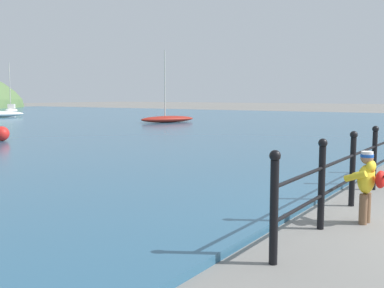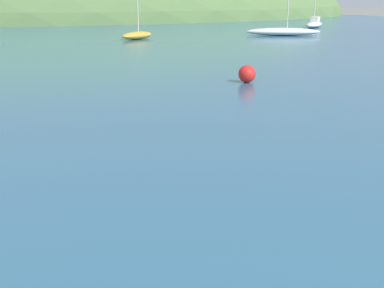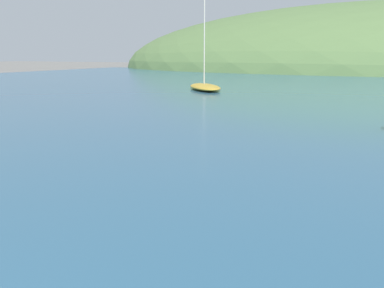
{
  "view_description": "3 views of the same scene",
  "coord_description": "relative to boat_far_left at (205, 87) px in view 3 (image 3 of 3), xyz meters",
  "views": [
    {
      "loc": [
        -6.81,
        -0.36,
        1.76
      ],
      "look_at": [
        -0.85,
        3.7,
        0.98
      ],
      "focal_mm": 42.0,
      "sensor_mm": 36.0,
      "label": 1
    },
    {
      "loc": [
        -3.87,
        -0.39,
        2.75
      ],
      "look_at": [
        -1.75,
        6.06,
        0.85
      ],
      "focal_mm": 50.0,
      "sensor_mm": 36.0,
      "label": 2
    },
    {
      "loc": [
        2.95,
        0.07,
        2.41
      ],
      "look_at": [
        0.14,
        6.1,
        1.06
      ],
      "focal_mm": 42.0,
      "sensor_mm": 36.0,
      "label": 3
    }
  ],
  "objects": [
    {
      "name": "boat_far_left",
      "position": [
        0.0,
        0.0,
        0.0
      ],
      "size": [
        4.19,
        4.98,
        5.77
      ],
      "color": "gold",
      "rests_on": "water"
    },
    {
      "name": "water",
      "position": [
        8.43,
        5.6,
        -0.26
      ],
      "size": [
        80.0,
        60.0,
        0.1
      ],
      "primitive_type": "cube",
      "color": "#2D5B7A",
      "rests_on": "ground"
    },
    {
      "name": "far_hillside",
      "position": [
        8.43,
        43.0,
        -0.31
      ],
      "size": [
        79.54,
        43.74,
        18.62
      ],
      "color": "#567542",
      "rests_on": "ground"
    }
  ]
}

